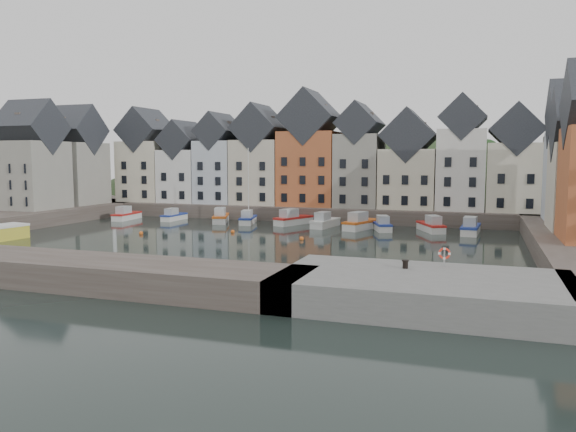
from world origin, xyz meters
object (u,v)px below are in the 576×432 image
at_px(boat_a, 126,215).
at_px(boat_d, 248,219).
at_px(mooring_bollard, 405,264).
at_px(life_ring_post, 444,254).

height_order(boat_a, boat_d, boat_d).
bearing_deg(mooring_bollard, life_ring_post, 31.65).
relative_size(boat_a, life_ring_post, 4.76).
xyz_separation_m(boat_a, life_ring_post, (48.61, -32.96, 2.17)).
distance_m(boat_a, mooring_bollard, 57.65).
bearing_deg(boat_a, mooring_bollard, -41.88).
height_order(boat_d, life_ring_post, boat_d).
relative_size(boat_a, mooring_bollard, 11.06).
bearing_deg(mooring_bollard, boat_a, 143.29).
xyz_separation_m(boat_a, boat_d, (19.47, 1.25, 0.02)).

